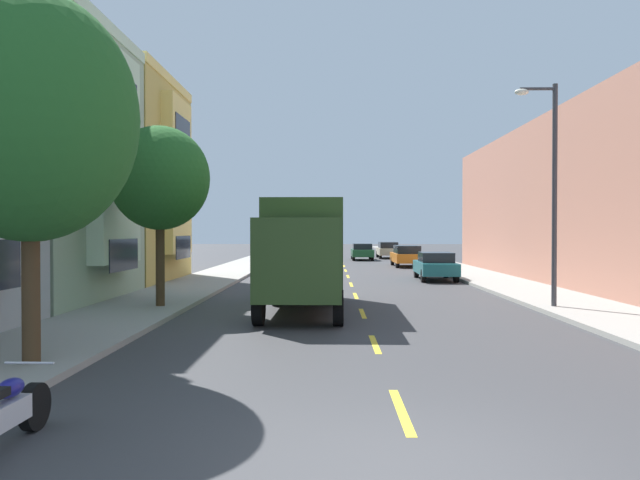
{
  "coord_description": "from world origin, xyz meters",
  "views": [
    {
      "loc": [
        -1.0,
        -6.45,
        2.52
      ],
      "look_at": [
        -1.5,
        24.19,
        2.06
      ],
      "focal_mm": 34.01,
      "sensor_mm": 36.0,
      "label": 1
    }
  ],
  "objects_px": {
    "delivery_box_truck": "(305,248)",
    "parked_wagon_orange": "(406,255)",
    "street_tree_nearest": "(30,117)",
    "parked_suv_white": "(285,252)",
    "parked_motorcycle": "(2,415)",
    "parked_pickup_red": "(290,251)",
    "street_tree_second": "(160,179)",
    "parked_sedan_teal": "(435,265)",
    "street_lamp": "(550,178)",
    "parked_wagon_champagne": "(388,250)",
    "moving_forest_sedan": "(362,251)"
  },
  "relations": [
    {
      "from": "parked_wagon_champagne",
      "to": "street_tree_nearest",
      "type": "bearing_deg",
      "value": -103.37
    },
    {
      "from": "delivery_box_truck",
      "to": "parked_suv_white",
      "type": "height_order",
      "value": "delivery_box_truck"
    },
    {
      "from": "parked_pickup_red",
      "to": "parked_motorcycle",
      "type": "height_order",
      "value": "parked_pickup_red"
    },
    {
      "from": "parked_wagon_orange",
      "to": "parked_motorcycle",
      "type": "relative_size",
      "value": 2.29
    },
    {
      "from": "parked_sedan_teal",
      "to": "parked_motorcycle",
      "type": "distance_m",
      "value": 25.94
    },
    {
      "from": "parked_suv_white",
      "to": "delivery_box_truck",
      "type": "bearing_deg",
      "value": -84.35
    },
    {
      "from": "parked_motorcycle",
      "to": "moving_forest_sedan",
      "type": "bearing_deg",
      "value": 81.83
    },
    {
      "from": "street_tree_nearest",
      "to": "parked_pickup_red",
      "type": "xyz_separation_m",
      "value": [
        2.03,
        40.11,
        -3.74
      ]
    },
    {
      "from": "parked_wagon_champagne",
      "to": "parked_motorcycle",
      "type": "bearing_deg",
      "value": -100.48
    },
    {
      "from": "street_lamp",
      "to": "parked_sedan_teal",
      "type": "relative_size",
      "value": 1.54
    },
    {
      "from": "parked_suv_white",
      "to": "parked_wagon_orange",
      "type": "relative_size",
      "value": 1.03
    },
    {
      "from": "parked_sedan_teal",
      "to": "parked_wagon_orange",
      "type": "distance_m",
      "value": 11.68
    },
    {
      "from": "street_tree_nearest",
      "to": "street_lamp",
      "type": "relative_size",
      "value": 0.96
    },
    {
      "from": "parked_pickup_red",
      "to": "parked_motorcycle",
      "type": "relative_size",
      "value": 2.61
    },
    {
      "from": "street_lamp",
      "to": "parked_wagon_orange",
      "type": "xyz_separation_m",
      "value": [
        -1.55,
        23.53,
        -3.39
      ]
    },
    {
      "from": "street_lamp",
      "to": "parked_wagon_champagne",
      "type": "bearing_deg",
      "value": 92.49
    },
    {
      "from": "parked_suv_white",
      "to": "parked_wagon_orange",
      "type": "distance_m",
      "value": 8.9
    },
    {
      "from": "street_lamp",
      "to": "parked_suv_white",
      "type": "xyz_separation_m",
      "value": [
        -10.26,
        25.38,
        -3.21
      ]
    },
    {
      "from": "delivery_box_truck",
      "to": "parked_wagon_orange",
      "type": "height_order",
      "value": "delivery_box_truck"
    },
    {
      "from": "parked_pickup_red",
      "to": "parked_suv_white",
      "type": "bearing_deg",
      "value": -89.37
    },
    {
      "from": "street_tree_second",
      "to": "street_lamp",
      "type": "distance_m",
      "value": 12.35
    },
    {
      "from": "street_tree_second",
      "to": "delivery_box_truck",
      "type": "distance_m",
      "value": 5.11
    },
    {
      "from": "delivery_box_truck",
      "to": "parked_wagon_champagne",
      "type": "xyz_separation_m",
      "value": [
        6.15,
        36.77,
        -1.16
      ]
    },
    {
      "from": "street_lamp",
      "to": "parked_pickup_red",
      "type": "distance_m",
      "value": 33.5
    },
    {
      "from": "parked_sedan_teal",
      "to": "parked_wagon_orange",
      "type": "xyz_separation_m",
      "value": [
        -0.01,
        11.68,
        0.05
      ]
    },
    {
      "from": "street_tree_second",
      "to": "parked_sedan_teal",
      "type": "height_order",
      "value": "street_tree_second"
    },
    {
      "from": "parked_motorcycle",
      "to": "parked_suv_white",
      "type": "bearing_deg",
      "value": 89.32
    },
    {
      "from": "parked_suv_white",
      "to": "parked_motorcycle",
      "type": "xyz_separation_m",
      "value": [
        -0.45,
        -37.8,
        -0.58
      ]
    },
    {
      "from": "street_tree_nearest",
      "to": "parked_pickup_red",
      "type": "height_order",
      "value": "street_tree_nearest"
    },
    {
      "from": "parked_wagon_champagne",
      "to": "parked_suv_white",
      "type": "bearing_deg",
      "value": -127.18
    },
    {
      "from": "street_lamp",
      "to": "parked_sedan_teal",
      "type": "xyz_separation_m",
      "value": [
        -1.54,
        11.85,
        -3.44
      ]
    },
    {
      "from": "street_tree_second",
      "to": "parked_pickup_red",
      "type": "bearing_deg",
      "value": 86.35
    },
    {
      "from": "delivery_box_truck",
      "to": "parked_wagon_champagne",
      "type": "relative_size",
      "value": 1.65
    },
    {
      "from": "street_tree_second",
      "to": "parked_sedan_teal",
      "type": "distance_m",
      "value": 16.48
    },
    {
      "from": "moving_forest_sedan",
      "to": "parked_motorcycle",
      "type": "bearing_deg",
      "value": -98.17
    },
    {
      "from": "street_tree_second",
      "to": "parked_wagon_champagne",
      "type": "relative_size",
      "value": 1.21
    },
    {
      "from": "street_tree_nearest",
      "to": "parked_suv_white",
      "type": "bearing_deg",
      "value": 86.45
    },
    {
      "from": "street_tree_second",
      "to": "moving_forest_sedan",
      "type": "height_order",
      "value": "street_tree_second"
    },
    {
      "from": "street_tree_nearest",
      "to": "street_tree_second",
      "type": "bearing_deg",
      "value": 90.0
    },
    {
      "from": "delivery_box_truck",
      "to": "parked_motorcycle",
      "type": "relative_size",
      "value": 3.79
    },
    {
      "from": "street_tree_second",
      "to": "moving_forest_sedan",
      "type": "relative_size",
      "value": 1.27
    },
    {
      "from": "street_tree_nearest",
      "to": "parked_suv_white",
      "type": "distance_m",
      "value": 34.06
    },
    {
      "from": "parked_wagon_orange",
      "to": "parked_pickup_red",
      "type": "bearing_deg",
      "value": 137.1
    },
    {
      "from": "parked_wagon_champagne",
      "to": "moving_forest_sedan",
      "type": "relative_size",
      "value": 1.05
    },
    {
      "from": "street_tree_second",
      "to": "parked_sedan_teal",
      "type": "bearing_deg",
      "value": 47.86
    },
    {
      "from": "parked_sedan_teal",
      "to": "street_tree_second",
      "type": "bearing_deg",
      "value": -132.14
    },
    {
      "from": "parked_pickup_red",
      "to": "street_lamp",
      "type": "bearing_deg",
      "value": -71.95
    },
    {
      "from": "parked_wagon_orange",
      "to": "parked_wagon_champagne",
      "type": "xyz_separation_m",
      "value": [
        -0.05,
        13.26,
        0.0
      ]
    },
    {
      "from": "street_lamp",
      "to": "delivery_box_truck",
      "type": "bearing_deg",
      "value": 179.82
    },
    {
      "from": "street_tree_second",
      "to": "parked_pickup_red",
      "type": "distance_m",
      "value": 32.03
    }
  ]
}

